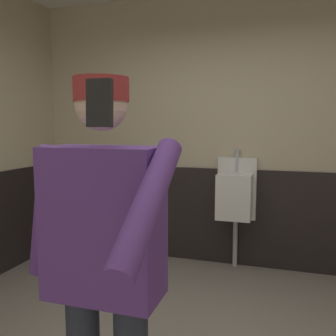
# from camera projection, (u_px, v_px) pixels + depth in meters

# --- Properties ---
(wall_back) EXTENTS (4.92, 0.12, 2.84)m
(wall_back) POSITION_uv_depth(u_px,v_px,m) (233.00, 131.00, 3.84)
(wall_back) COLOR beige
(wall_back) RESTS_ON ground_plane
(wainscot_band_back) EXTENTS (4.32, 0.03, 1.02)m
(wainscot_band_back) POSITION_uv_depth(u_px,v_px,m) (230.00, 217.00, 3.87)
(wainscot_band_back) COLOR black
(wainscot_band_back) RESTS_ON ground_plane
(urinal_solo) EXTENTS (0.40, 0.34, 1.24)m
(urinal_solo) POSITION_uv_depth(u_px,v_px,m) (235.00, 195.00, 3.68)
(urinal_solo) COLOR white
(urinal_solo) RESTS_ON ground_plane
(person) EXTENTS (0.68, 0.60, 1.66)m
(person) POSITION_uv_depth(u_px,v_px,m) (104.00, 253.00, 1.46)
(person) COLOR #2D3342
(person) RESTS_ON ground_plane
(cell_phone) EXTENTS (0.06, 0.03, 0.11)m
(cell_phone) POSITION_uv_depth(u_px,v_px,m) (100.00, 103.00, 0.84)
(cell_phone) COLOR black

